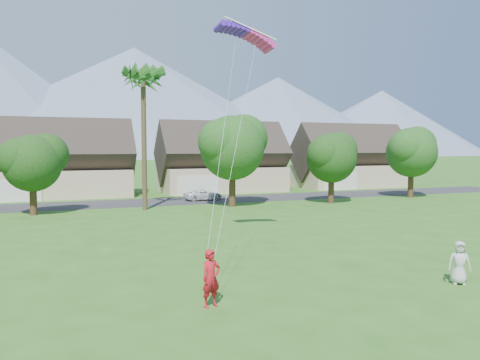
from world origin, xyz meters
name	(u,v)px	position (x,y,z in m)	size (l,w,h in m)	color
ground	(347,316)	(0.00, 0.00, 0.00)	(500.00, 500.00, 0.00)	#2D6019
street	(156,202)	(0.00, 34.00, 0.01)	(90.00, 7.00, 0.01)	#2D2D30
kite_flyer	(211,278)	(-3.93, 2.40, 1.00)	(0.73, 0.48, 2.00)	red
watcher	(459,263)	(6.21, 1.44, 0.87)	(0.85, 0.56, 1.75)	beige
parked_car	(204,195)	(4.96, 34.00, 0.56)	(1.87, 4.05, 1.12)	white
mountain_ridge	(99,105)	(10.40, 260.00, 29.07)	(540.00, 240.00, 70.00)	slate
houses_row	(146,165)	(0.49, 42.99, 3.44)	(72.75, 8.19, 8.86)	beige
tree_row	(155,154)	(-1.14, 27.92, 4.89)	(62.27, 6.67, 8.45)	#47301C
fan_palm	(143,74)	(-2.00, 28.50, 11.80)	(3.00, 3.00, 13.80)	#4C3D26
parafoil_kite	(246,33)	(0.93, 11.51, 11.76)	(3.45, 1.12, 0.50)	#4F1AC6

